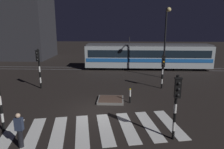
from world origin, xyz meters
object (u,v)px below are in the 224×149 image
object	(u,v)px
pedestrian_waiting_at_kerb	(20,130)
bollard_island_edge	(130,96)
traffic_light_corner_near_right	(176,99)
traffic_light_corner_far_left	(39,63)
traffic_light_corner_far_right	(163,67)
street_lamp_trackside_right	(166,35)
tram	(148,56)

from	to	relation	value
pedestrian_waiting_at_kerb	bollard_island_edge	distance (m)	7.92
traffic_light_corner_near_right	traffic_light_corner_far_left	world-z (taller)	traffic_light_corner_far_left
pedestrian_waiting_at_kerb	bollard_island_edge	world-z (taller)	pedestrian_waiting_at_kerb
traffic_light_corner_far_right	street_lamp_trackside_right	size ratio (longest dim) A/B	0.42
traffic_light_corner_far_left	traffic_light_corner_far_right	size ratio (longest dim) A/B	1.16
traffic_light_corner_far_left	traffic_light_corner_far_right	xyz separation A→B (m)	(10.92, 0.45, -0.33)
traffic_light_corner_far_left	tram	bearing A→B (deg)	39.78
traffic_light_corner_far_left	traffic_light_corner_far_right	bearing A→B (deg)	2.35
traffic_light_corner_near_right	traffic_light_corner_far_left	distance (m)	12.75
traffic_light_corner_far_right	pedestrian_waiting_at_kerb	bearing A→B (deg)	-131.42
tram	street_lamp_trackside_right	bearing A→B (deg)	-76.13
street_lamp_trackside_right	bollard_island_edge	world-z (taller)	street_lamp_trackside_right
tram	traffic_light_corner_far_right	bearing A→B (deg)	-88.20
pedestrian_waiting_at_kerb	traffic_light_corner_near_right	bearing A→B (deg)	7.26
street_lamp_trackside_right	pedestrian_waiting_at_kerb	distance (m)	16.53
traffic_light_corner_far_right	traffic_light_corner_near_right	bearing A→B (deg)	-97.05
traffic_light_corner_near_right	traffic_light_corner_far_right	size ratio (longest dim) A/B	1.08
street_lamp_trackside_right	bollard_island_edge	size ratio (longest dim) A/B	6.54
pedestrian_waiting_at_kerb	tram	bearing A→B (deg)	65.69
traffic_light_corner_near_right	pedestrian_waiting_at_kerb	world-z (taller)	traffic_light_corner_near_right
traffic_light_corner_far_left	bollard_island_edge	world-z (taller)	traffic_light_corner_far_left
pedestrian_waiting_at_kerb	traffic_light_corner_far_right	bearing A→B (deg)	48.58
street_lamp_trackside_right	tram	xyz separation A→B (m)	(-1.15, 4.67, -2.85)
tram	pedestrian_waiting_at_kerb	size ratio (longest dim) A/B	9.37
traffic_light_corner_near_right	street_lamp_trackside_right	bearing A→B (deg)	81.01
traffic_light_corner_far_left	street_lamp_trackside_right	world-z (taller)	street_lamp_trackside_right
bollard_island_edge	traffic_light_corner_far_left	bearing A→B (deg)	158.35
street_lamp_trackside_right	pedestrian_waiting_at_kerb	bearing A→B (deg)	-124.94
traffic_light_corner_far_left	pedestrian_waiting_at_kerb	bearing A→B (deg)	-73.98
traffic_light_corner_far_right	pedestrian_waiting_at_kerb	distance (m)	12.65
pedestrian_waiting_at_kerb	bollard_island_edge	xyz separation A→B (m)	(5.33, 5.86, -0.32)
traffic_light_corner_near_right	traffic_light_corner_far_left	bearing A→B (deg)	140.71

